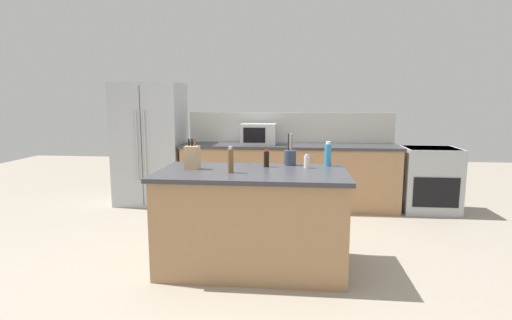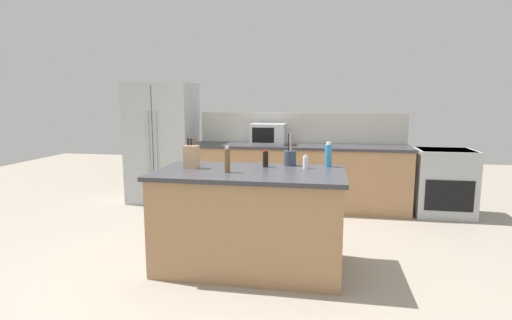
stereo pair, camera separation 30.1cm
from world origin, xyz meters
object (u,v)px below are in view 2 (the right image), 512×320
(refrigerator, at_px, (163,143))
(salt_shaker, at_px, (306,162))
(knife_block, at_px, (191,156))
(pepper_grinder, at_px, (227,160))
(range_oven, at_px, (443,182))
(utensil_crock, at_px, (290,157))
(dish_soap_bottle, at_px, (328,155))
(soy_sauce_bottle, at_px, (266,159))
(microwave, at_px, (268,134))

(refrigerator, distance_m, salt_shaker, 3.10)
(knife_block, height_order, pepper_grinder, knife_block)
(range_oven, bearing_deg, knife_block, -143.41)
(range_oven, distance_m, utensil_crock, 2.74)
(refrigerator, distance_m, dish_soap_bottle, 3.17)
(knife_block, relative_size, utensil_crock, 0.91)
(refrigerator, bearing_deg, dish_soap_bottle, -36.40)
(range_oven, relative_size, dish_soap_bottle, 3.74)
(salt_shaker, bearing_deg, range_oven, 47.79)
(refrigerator, bearing_deg, soy_sauce_bottle, -46.00)
(utensil_crock, distance_m, pepper_grinder, 0.72)
(range_oven, height_order, utensil_crock, utensil_crock)
(refrigerator, distance_m, pepper_grinder, 2.88)
(refrigerator, distance_m, microwave, 1.68)
(range_oven, height_order, knife_block, knife_block)
(range_oven, distance_m, soy_sauce_bottle, 2.99)
(refrigerator, height_order, salt_shaker, refrigerator)
(pepper_grinder, height_order, dish_soap_bottle, dish_soap_bottle)
(microwave, bearing_deg, soy_sauce_bottle, -82.26)
(salt_shaker, bearing_deg, microwave, 108.41)
(microwave, relative_size, dish_soap_bottle, 2.06)
(salt_shaker, bearing_deg, refrigerator, 138.93)
(knife_block, relative_size, salt_shaker, 2.19)
(microwave, xyz_separation_m, utensil_crock, (0.50, -1.82, -0.07))
(knife_block, distance_m, dish_soap_bottle, 1.34)
(soy_sauce_bottle, bearing_deg, microwave, 97.74)
(pepper_grinder, relative_size, dish_soap_bottle, 0.98)
(microwave, bearing_deg, refrigerator, 178.24)
(range_oven, bearing_deg, microwave, 180.00)
(utensil_crock, distance_m, soy_sauce_bottle, 0.27)
(refrigerator, bearing_deg, utensil_crock, -40.82)
(refrigerator, xyz_separation_m, range_oven, (4.13, -0.05, -0.46))
(utensil_crock, height_order, salt_shaker, utensil_crock)
(refrigerator, xyz_separation_m, soy_sauce_bottle, (1.94, -2.01, 0.10))
(knife_block, bearing_deg, salt_shaker, 17.22)
(knife_block, distance_m, pepper_grinder, 0.43)
(dish_soap_bottle, bearing_deg, knife_block, -166.34)
(knife_block, bearing_deg, utensil_crock, 27.82)
(pepper_grinder, relative_size, salt_shaker, 1.83)
(refrigerator, relative_size, utensil_crock, 5.76)
(range_oven, bearing_deg, salt_shaker, -132.21)
(dish_soap_bottle, bearing_deg, pepper_grinder, -152.08)
(refrigerator, height_order, knife_block, refrigerator)
(refrigerator, height_order, microwave, refrigerator)
(range_oven, height_order, salt_shaker, salt_shaker)
(refrigerator, relative_size, soy_sauce_bottle, 10.81)
(soy_sauce_bottle, bearing_deg, dish_soap_bottle, 12.06)
(soy_sauce_bottle, height_order, dish_soap_bottle, dish_soap_bottle)
(dish_soap_bottle, bearing_deg, refrigerator, 143.60)
(range_oven, relative_size, soy_sauce_bottle, 5.39)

